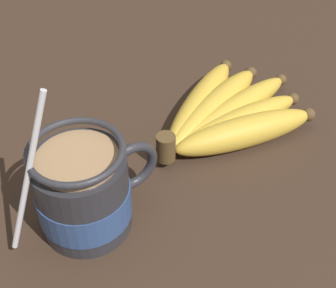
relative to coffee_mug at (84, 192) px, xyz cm
name	(u,v)px	position (x,y,z in cm)	size (l,w,h in cm)	color
table	(126,232)	(2.68, -1.95, -5.67)	(120.60, 120.60, 2.93)	#332319
coffee_mug	(84,192)	(0.00, 0.00, 0.00)	(14.69, 8.41, 15.89)	#28282D
banana_bunch	(225,115)	(19.14, 3.89, -2.54)	(20.94, 16.13, 4.06)	#4C381E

